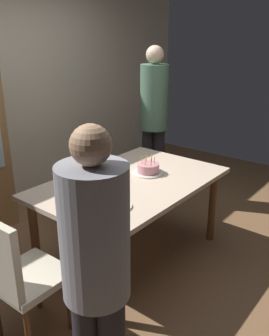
# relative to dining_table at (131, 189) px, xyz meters

# --- Properties ---
(ground) EXTENTS (6.40, 6.40, 0.00)m
(ground) POSITION_rel_dining_table_xyz_m (0.00, 0.00, -0.67)
(ground) COLOR brown
(back_wall) EXTENTS (6.40, 0.10, 2.60)m
(back_wall) POSITION_rel_dining_table_xyz_m (0.00, 1.85, 0.63)
(back_wall) COLOR beige
(back_wall) RESTS_ON ground
(dining_table) EXTENTS (1.63, 1.06, 0.75)m
(dining_table) POSITION_rel_dining_table_xyz_m (0.00, 0.00, 0.00)
(dining_table) COLOR beige
(dining_table) RESTS_ON ground
(birthday_cake) EXTENTS (0.28, 0.28, 0.16)m
(birthday_cake) POSITION_rel_dining_table_xyz_m (0.23, -0.01, 0.12)
(birthday_cake) COLOR silver
(birthday_cake) RESTS_ON dining_table
(plate_near_celebrant) EXTENTS (0.22, 0.22, 0.01)m
(plate_near_celebrant) POSITION_rel_dining_table_xyz_m (-0.45, -0.24, 0.09)
(plate_near_celebrant) COLOR silver
(plate_near_celebrant) RESTS_ON dining_table
(plate_far_side) EXTENTS (0.22, 0.22, 0.01)m
(plate_far_side) POSITION_rel_dining_table_xyz_m (-0.08, 0.24, 0.09)
(plate_far_side) COLOR silver
(plate_far_side) RESTS_ON dining_table
(fork_near_celebrant) EXTENTS (0.18, 0.04, 0.01)m
(fork_near_celebrant) POSITION_rel_dining_table_xyz_m (-0.61, -0.26, 0.09)
(fork_near_celebrant) COLOR silver
(fork_near_celebrant) RESTS_ON dining_table
(fork_far_side) EXTENTS (0.18, 0.03, 0.01)m
(fork_far_side) POSITION_rel_dining_table_xyz_m (-0.24, 0.25, 0.09)
(fork_far_side) COLOR silver
(fork_far_side) RESTS_ON dining_table
(chair_spindle_back) EXTENTS (0.46, 0.46, 0.95)m
(chair_spindle_back) POSITION_rel_dining_table_xyz_m (0.28, 0.85, -0.21)
(chair_spindle_back) COLOR brown
(chair_spindle_back) RESTS_ON ground
(chair_upholstered) EXTENTS (0.45, 0.45, 0.95)m
(chair_upholstered) POSITION_rel_dining_table_xyz_m (-1.21, -0.07, -0.13)
(chair_upholstered) COLOR beige
(chair_upholstered) RESTS_ON ground
(person_celebrant) EXTENTS (0.32, 0.32, 1.60)m
(person_celebrant) POSITION_rel_dining_table_xyz_m (-1.23, -0.80, 0.24)
(person_celebrant) COLOR #262328
(person_celebrant) RESTS_ON ground
(person_guest) EXTENTS (0.32, 0.32, 1.81)m
(person_guest) POSITION_rel_dining_table_xyz_m (1.16, 0.60, 0.37)
(person_guest) COLOR #262328
(person_guest) RESTS_ON ground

